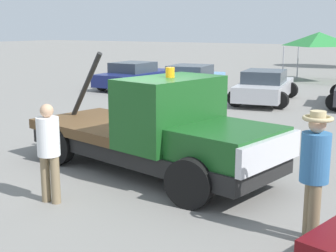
{
  "coord_description": "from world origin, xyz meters",
  "views": [
    {
      "loc": [
        5.29,
        -8.18,
        3.05
      ],
      "look_at": [
        0.5,
        0.0,
        1.05
      ],
      "focal_mm": 50.0,
      "sensor_mm": 36.0,
      "label": 1
    }
  ],
  "objects_px": {
    "person_near_truck": "(315,166)",
    "person_at_hood": "(49,146)",
    "parked_car_navy": "(135,76)",
    "canopy_tent_green": "(319,39)",
    "parked_car_skyblue": "(191,80)",
    "parked_car_silver": "(265,87)",
    "tow_truck": "(160,133)"
  },
  "relations": [
    {
      "from": "parked_car_skyblue",
      "to": "parked_car_silver",
      "type": "xyz_separation_m",
      "value": [
        3.87,
        -0.83,
        -0.0
      ]
    },
    {
      "from": "person_at_hood",
      "to": "parked_car_silver",
      "type": "relative_size",
      "value": 0.36
    },
    {
      "from": "person_near_truck",
      "to": "person_at_hood",
      "type": "distance_m",
      "value": 4.43
    },
    {
      "from": "parked_car_navy",
      "to": "parked_car_skyblue",
      "type": "distance_m",
      "value": 3.35
    },
    {
      "from": "tow_truck",
      "to": "canopy_tent_green",
      "type": "bearing_deg",
      "value": 105.64
    },
    {
      "from": "person_at_hood",
      "to": "parked_car_silver",
      "type": "xyz_separation_m",
      "value": [
        -0.52,
        12.94,
        -0.38
      ]
    },
    {
      "from": "canopy_tent_green",
      "to": "person_at_hood",
      "type": "bearing_deg",
      "value": -88.8
    },
    {
      "from": "canopy_tent_green",
      "to": "parked_car_silver",
      "type": "bearing_deg",
      "value": -90.39
    },
    {
      "from": "person_near_truck",
      "to": "parked_car_skyblue",
      "type": "relative_size",
      "value": 0.39
    },
    {
      "from": "parked_car_navy",
      "to": "canopy_tent_green",
      "type": "height_order",
      "value": "canopy_tent_green"
    },
    {
      "from": "person_near_truck",
      "to": "person_at_hood",
      "type": "xyz_separation_m",
      "value": [
        -4.36,
        -0.78,
        -0.11
      ]
    },
    {
      "from": "parked_car_silver",
      "to": "parked_car_skyblue",
      "type": "bearing_deg",
      "value": 68.69
    },
    {
      "from": "person_near_truck",
      "to": "parked_car_silver",
      "type": "relative_size",
      "value": 0.39
    },
    {
      "from": "parked_car_skyblue",
      "to": "parked_car_silver",
      "type": "relative_size",
      "value": 1.0
    },
    {
      "from": "person_near_truck",
      "to": "canopy_tent_green",
      "type": "bearing_deg",
      "value": -106.88
    },
    {
      "from": "person_at_hood",
      "to": "parked_car_skyblue",
      "type": "distance_m",
      "value": 14.46
    },
    {
      "from": "parked_car_navy",
      "to": "canopy_tent_green",
      "type": "distance_m",
      "value": 10.84
    },
    {
      "from": "person_at_hood",
      "to": "canopy_tent_green",
      "type": "height_order",
      "value": "canopy_tent_green"
    },
    {
      "from": "parked_car_silver",
      "to": "tow_truck",
      "type": "bearing_deg",
      "value": 178.14
    },
    {
      "from": "tow_truck",
      "to": "canopy_tent_green",
      "type": "relative_size",
      "value": 1.99
    },
    {
      "from": "tow_truck",
      "to": "parked_car_navy",
      "type": "height_order",
      "value": "tow_truck"
    },
    {
      "from": "parked_car_skyblue",
      "to": "canopy_tent_green",
      "type": "height_order",
      "value": "canopy_tent_green"
    },
    {
      "from": "canopy_tent_green",
      "to": "person_near_truck",
      "type": "bearing_deg",
      "value": -77.12
    },
    {
      "from": "tow_truck",
      "to": "parked_car_silver",
      "type": "distance_m",
      "value": 10.67
    },
    {
      "from": "parked_car_navy",
      "to": "parked_car_skyblue",
      "type": "bearing_deg",
      "value": -93.0
    },
    {
      "from": "person_near_truck",
      "to": "person_at_hood",
      "type": "height_order",
      "value": "person_near_truck"
    },
    {
      "from": "tow_truck",
      "to": "person_at_hood",
      "type": "bearing_deg",
      "value": -97.63
    },
    {
      "from": "person_near_truck",
      "to": "tow_truck",
      "type": "bearing_deg",
      "value": -53.85
    },
    {
      "from": "person_near_truck",
      "to": "canopy_tent_green",
      "type": "distance_m",
      "value": 21.65
    },
    {
      "from": "tow_truck",
      "to": "parked_car_silver",
      "type": "height_order",
      "value": "tow_truck"
    },
    {
      "from": "parked_car_navy",
      "to": "parked_car_silver",
      "type": "relative_size",
      "value": 0.98
    },
    {
      "from": "tow_truck",
      "to": "parked_car_silver",
      "type": "xyz_separation_m",
      "value": [
        -1.35,
        10.58,
        -0.26
      ]
    }
  ]
}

